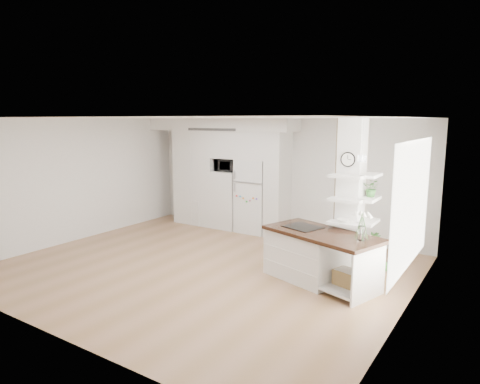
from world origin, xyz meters
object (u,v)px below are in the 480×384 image
object	(u,v)px
bookshelf	(195,213)
floor_plant_a	(379,275)
refrigerator	(254,196)
kitchen_island	(312,253)

from	to	relation	value
bookshelf	floor_plant_a	world-z (taller)	bookshelf
refrigerator	kitchen_island	bearing A→B (deg)	-41.59
kitchen_island	floor_plant_a	size ratio (longest dim) A/B	4.06
refrigerator	bookshelf	bearing A→B (deg)	-173.67
refrigerator	bookshelf	world-z (taller)	refrigerator
refrigerator	bookshelf	xyz separation A→B (m)	(-1.66, -0.18, -0.59)
kitchen_island	bookshelf	bearing A→B (deg)	172.08
kitchen_island	floor_plant_a	distance (m)	1.12
bookshelf	floor_plant_a	bearing A→B (deg)	-17.37
refrigerator	floor_plant_a	distance (m)	4.12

